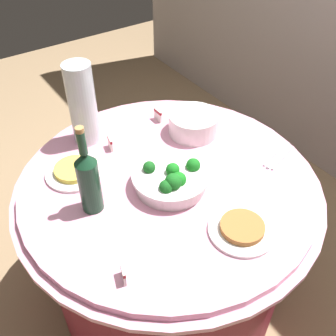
{
  "coord_description": "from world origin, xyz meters",
  "views": [
    {
      "loc": [
        0.89,
        -0.61,
        1.74
      ],
      "look_at": [
        0.0,
        0.0,
        0.79
      ],
      "focal_mm": 41.99,
      "sensor_mm": 36.0,
      "label": 1
    }
  ],
  "objects_px": {
    "label_placard_front": "(110,143)",
    "label_placard_mid": "(158,115)",
    "food_plate_fried_egg": "(74,171)",
    "food_plate_peanuts": "(242,229)",
    "wine_bottle": "(89,180)",
    "plate_stack": "(194,124)",
    "broccoli_bowl": "(171,179)",
    "label_placard_rear": "(123,273)",
    "decorative_fruit_vase": "(83,109)",
    "serving_tongs": "(277,158)"
  },
  "relations": [
    {
      "from": "food_plate_fried_egg",
      "to": "food_plate_peanuts",
      "type": "xyz_separation_m",
      "value": [
        0.57,
        0.33,
        0.0
      ]
    },
    {
      "from": "food_plate_peanuts",
      "to": "label_placard_rear",
      "type": "relative_size",
      "value": 4.0
    },
    {
      "from": "label_placard_front",
      "to": "plate_stack",
      "type": "bearing_deg",
      "value": 73.63
    },
    {
      "from": "decorative_fruit_vase",
      "to": "label_placard_rear",
      "type": "xyz_separation_m",
      "value": [
        0.67,
        -0.21,
        -0.12
      ]
    },
    {
      "from": "broccoli_bowl",
      "to": "wine_bottle",
      "type": "relative_size",
      "value": 0.83
    },
    {
      "from": "food_plate_peanuts",
      "to": "label_placard_rear",
      "type": "bearing_deg",
      "value": -98.86
    },
    {
      "from": "broccoli_bowl",
      "to": "plate_stack",
      "type": "distance_m",
      "value": 0.35
    },
    {
      "from": "serving_tongs",
      "to": "food_plate_fried_egg",
      "type": "xyz_separation_m",
      "value": [
        -0.37,
        -0.69,
        0.01
      ]
    },
    {
      "from": "wine_bottle",
      "to": "food_plate_peanuts",
      "type": "distance_m",
      "value": 0.52
    },
    {
      "from": "food_plate_fried_egg",
      "to": "label_placard_mid",
      "type": "distance_m",
      "value": 0.47
    },
    {
      "from": "serving_tongs",
      "to": "food_plate_peanuts",
      "type": "bearing_deg",
      "value": -62.01
    },
    {
      "from": "food_plate_fried_egg",
      "to": "label_placard_front",
      "type": "xyz_separation_m",
      "value": [
        -0.06,
        0.18,
        0.02
      ]
    },
    {
      "from": "food_plate_fried_egg",
      "to": "label_placard_rear",
      "type": "relative_size",
      "value": 4.0
    },
    {
      "from": "decorative_fruit_vase",
      "to": "label_placard_front",
      "type": "xyz_separation_m",
      "value": [
        0.11,
        0.05,
        -0.12
      ]
    },
    {
      "from": "label_placard_rear",
      "to": "food_plate_fried_egg",
      "type": "bearing_deg",
      "value": 171.47
    },
    {
      "from": "decorative_fruit_vase",
      "to": "label_placard_rear",
      "type": "distance_m",
      "value": 0.72
    },
    {
      "from": "broccoli_bowl",
      "to": "decorative_fruit_vase",
      "type": "distance_m",
      "value": 0.46
    },
    {
      "from": "label_placard_front",
      "to": "label_placard_rear",
      "type": "distance_m",
      "value": 0.62
    },
    {
      "from": "plate_stack",
      "to": "food_plate_peanuts",
      "type": "relative_size",
      "value": 0.95
    },
    {
      "from": "wine_bottle",
      "to": "label_placard_mid",
      "type": "xyz_separation_m",
      "value": [
        -0.31,
        0.47,
        -0.1
      ]
    },
    {
      "from": "plate_stack",
      "to": "wine_bottle",
      "type": "bearing_deg",
      "value": -74.59
    },
    {
      "from": "food_plate_peanuts",
      "to": "label_placard_mid",
      "type": "height_order",
      "value": "label_placard_mid"
    },
    {
      "from": "food_plate_fried_egg",
      "to": "food_plate_peanuts",
      "type": "distance_m",
      "value": 0.66
    },
    {
      "from": "broccoli_bowl",
      "to": "decorative_fruit_vase",
      "type": "height_order",
      "value": "decorative_fruit_vase"
    },
    {
      "from": "food_plate_fried_egg",
      "to": "wine_bottle",
      "type": "bearing_deg",
      "value": -5.83
    },
    {
      "from": "broccoli_bowl",
      "to": "label_placard_front",
      "type": "bearing_deg",
      "value": -166.99
    },
    {
      "from": "label_placard_front",
      "to": "wine_bottle",
      "type": "bearing_deg",
      "value": -38.9
    },
    {
      "from": "decorative_fruit_vase",
      "to": "food_plate_peanuts",
      "type": "height_order",
      "value": "decorative_fruit_vase"
    },
    {
      "from": "label_placard_front",
      "to": "serving_tongs",
      "type": "bearing_deg",
      "value": 49.83
    },
    {
      "from": "broccoli_bowl",
      "to": "label_placard_rear",
      "type": "height_order",
      "value": "broccoli_bowl"
    },
    {
      "from": "plate_stack",
      "to": "food_plate_peanuts",
      "type": "xyz_separation_m",
      "value": [
        0.52,
        -0.2,
        -0.03
      ]
    },
    {
      "from": "plate_stack",
      "to": "label_placard_front",
      "type": "xyz_separation_m",
      "value": [
        -0.1,
        -0.35,
        -0.01
      ]
    },
    {
      "from": "decorative_fruit_vase",
      "to": "label_placard_mid",
      "type": "xyz_separation_m",
      "value": [
        0.05,
        0.32,
        -0.12
      ]
    },
    {
      "from": "label_placard_rear",
      "to": "label_placard_front",
      "type": "bearing_deg",
      "value": 155.18
    },
    {
      "from": "plate_stack",
      "to": "serving_tongs",
      "type": "xyz_separation_m",
      "value": [
        0.33,
        0.16,
        -0.04
      ]
    },
    {
      "from": "label_placard_front",
      "to": "food_plate_peanuts",
      "type": "bearing_deg",
      "value": 12.94
    },
    {
      "from": "decorative_fruit_vase",
      "to": "wine_bottle",
      "type": "bearing_deg",
      "value": -23.28
    },
    {
      "from": "wine_bottle",
      "to": "label_placard_mid",
      "type": "height_order",
      "value": "wine_bottle"
    },
    {
      "from": "plate_stack",
      "to": "label_placard_mid",
      "type": "xyz_separation_m",
      "value": [
        -0.16,
        -0.07,
        -0.01
      ]
    },
    {
      "from": "wine_bottle",
      "to": "food_plate_peanuts",
      "type": "height_order",
      "value": "wine_bottle"
    },
    {
      "from": "decorative_fruit_vase",
      "to": "label_placard_mid",
      "type": "bearing_deg",
      "value": 80.64
    },
    {
      "from": "broccoli_bowl",
      "to": "label_placard_mid",
      "type": "relative_size",
      "value": 5.09
    },
    {
      "from": "broccoli_bowl",
      "to": "food_plate_peanuts",
      "type": "bearing_deg",
      "value": 12.86
    },
    {
      "from": "serving_tongs",
      "to": "food_plate_peanuts",
      "type": "height_order",
      "value": "food_plate_peanuts"
    },
    {
      "from": "label_placard_front",
      "to": "food_plate_fried_egg",
      "type": "bearing_deg",
      "value": -73.14
    },
    {
      "from": "serving_tongs",
      "to": "food_plate_fried_egg",
      "type": "bearing_deg",
      "value": -118.36
    },
    {
      "from": "label_placard_front",
      "to": "label_placard_mid",
      "type": "height_order",
      "value": "same"
    },
    {
      "from": "food_plate_fried_egg",
      "to": "food_plate_peanuts",
      "type": "bearing_deg",
      "value": 29.92
    },
    {
      "from": "label_placard_front",
      "to": "label_placard_mid",
      "type": "xyz_separation_m",
      "value": [
        -0.06,
        0.27,
        0.0
      ]
    },
    {
      "from": "decorative_fruit_vase",
      "to": "food_plate_peanuts",
      "type": "bearing_deg",
      "value": 14.49
    }
  ]
}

